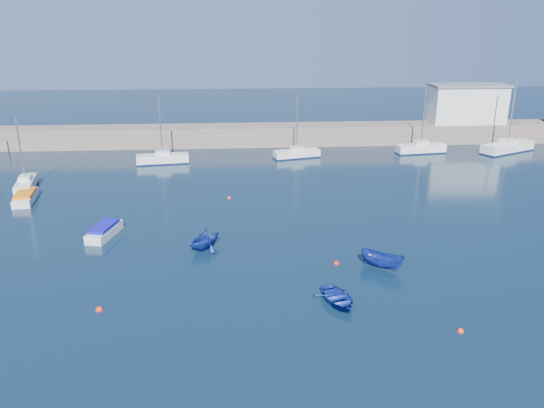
{
  "coord_description": "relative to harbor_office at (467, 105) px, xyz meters",
  "views": [
    {
      "loc": [
        -1.97,
        -25.63,
        16.05
      ],
      "look_at": [
        0.89,
        16.06,
        1.6
      ],
      "focal_mm": 35.0,
      "sensor_mm": 36.0,
      "label": 1
    }
  ],
  "objects": [
    {
      "name": "buoy_5",
      "position": [
        -19.97,
        -47.32,
        -5.1
      ],
      "size": [
        0.38,
        0.38,
        0.38
      ],
      "primitive_type": "sphere",
      "color": "#FF320D",
      "rests_on": "ground"
    },
    {
      "name": "sailboat_6",
      "position": [
        -24.53,
        -7.95,
        -4.55
      ],
      "size": [
        5.96,
        3.05,
        7.58
      ],
      "rotation": [
        0.0,
        0.0,
        1.83
      ],
      "color": "silver",
      "rests_on": "ground"
    },
    {
      "name": "dinghy_right",
      "position": [
        -22.22,
        -39.34,
        -4.49
      ],
      "size": [
        3.2,
        2.85,
        1.21
      ],
      "primitive_type": "imported",
      "rotation": [
        0.0,
        0.0,
        0.91
      ],
      "color": "navy",
      "rests_on": "ground"
    },
    {
      "name": "motorboat_1",
      "position": [
        -42.5,
        -32.15,
        -4.65
      ],
      "size": [
        2.25,
        4.16,
        0.97
      ],
      "rotation": [
        0.0,
        0.0,
        -0.23
      ],
      "color": "silver",
      "rests_on": "ground"
    },
    {
      "name": "ground",
      "position": [
        -30.0,
        -46.0,
        -5.1
      ],
      "size": [
        220.0,
        220.0,
        0.0
      ],
      "primitive_type": "plane",
      "color": "#0B1F33",
      "rests_on": "ground"
    },
    {
      "name": "buoy_0",
      "position": [
        -40.22,
        -43.65,
        -5.1
      ],
      "size": [
        0.43,
        0.43,
        0.43
      ],
      "primitive_type": "sphere",
      "color": "#FF320D",
      "rests_on": "ground"
    },
    {
      "name": "buoy_3",
      "position": [
        -32.77,
        -23.34,
        -5.1
      ],
      "size": [
        0.39,
        0.39,
        0.39
      ],
      "primitive_type": "sphere",
      "color": "#FF320D",
      "rests_on": "ground"
    },
    {
      "name": "sailboat_3",
      "position": [
        -53.09,
        -19.33,
        -4.51
      ],
      "size": [
        2.59,
        5.63,
        7.3
      ],
      "rotation": [
        0.0,
        0.0,
        0.2
      ],
      "color": "silver",
      "rests_on": "ground"
    },
    {
      "name": "sailboat_7",
      "position": [
        -8.35,
        -6.51,
        -4.47
      ],
      "size": [
        6.49,
        2.59,
        8.37
      ],
      "rotation": [
        0.0,
        0.0,
        1.7
      ],
      "color": "silver",
      "rests_on": "ground"
    },
    {
      "name": "sailboat_5",
      "position": [
        -40.75,
        -9.6,
        -4.5
      ],
      "size": [
        6.24,
        2.51,
        8.06
      ],
      "rotation": [
        0.0,
        0.0,
        1.71
      ],
      "color": "silver",
      "rests_on": "ground"
    },
    {
      "name": "back_wall",
      "position": [
        -30.0,
        0.0,
        -3.8
      ],
      "size": [
        96.0,
        4.5,
        2.6
      ],
      "primitive_type": "cube",
      "color": "#716356",
      "rests_on": "ground"
    },
    {
      "name": "harbor_office",
      "position": [
        0.0,
        0.0,
        0.0
      ],
      "size": [
        10.0,
        4.0,
        5.0
      ],
      "primitive_type": "cube",
      "color": "silver",
      "rests_on": "back_wall"
    },
    {
      "name": "dinghy_left",
      "position": [
        -34.5,
        -35.13,
        -4.31
      ],
      "size": [
        3.93,
        3.95,
        1.58
      ],
      "primitive_type": "imported",
      "rotation": [
        0.0,
        0.0,
        -0.76
      ],
      "color": "navy",
      "rests_on": "ground"
    },
    {
      "name": "motorboat_2",
      "position": [
        -51.85,
        -22.96,
        -4.66
      ],
      "size": [
        2.25,
        4.71,
        0.93
      ],
      "rotation": [
        0.0,
        0.0,
        0.15
      ],
      "color": "silver",
      "rests_on": "ground"
    },
    {
      "name": "buoy_1",
      "position": [
        -25.16,
        -38.37,
        -5.1
      ],
      "size": [
        0.41,
        0.41,
        0.41
      ],
      "primitive_type": "sphere",
      "color": "red",
      "rests_on": "ground"
    },
    {
      "name": "dinghy_center",
      "position": [
        -26.11,
        -43.84,
        -4.76
      ],
      "size": [
        3.1,
        3.74,
        0.67
      ],
      "primitive_type": "imported",
      "rotation": [
        0.0,
        0.0,
        0.27
      ],
      "color": "navy",
      "rests_on": "ground"
    },
    {
      "name": "sailboat_8",
      "position": [
        3.0,
        -6.78,
        -4.44
      ],
      "size": [
        8.02,
        5.5,
        10.25
      ],
      "rotation": [
        0.0,
        0.0,
        2.04
      ],
      "color": "silver",
      "rests_on": "ground"
    }
  ]
}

